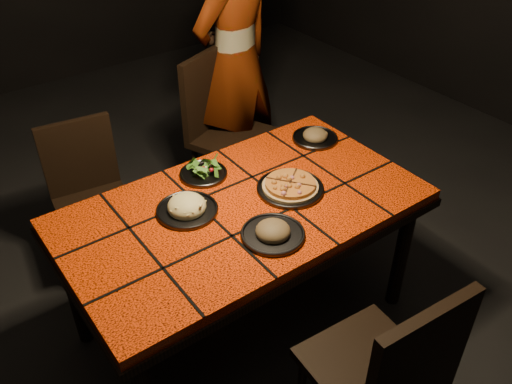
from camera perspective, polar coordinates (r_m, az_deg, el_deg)
room_shell at (r=2.04m, az=-1.72°, el=15.64°), size 6.04×7.04×3.08m
dining_table at (r=2.46m, az=-1.38°, el=-2.79°), size 1.62×0.92×0.75m
chair_near at (r=2.10m, az=13.78°, el=-17.74°), size 0.46×0.46×0.96m
chair_far_left at (r=3.08m, az=-17.22°, el=0.36°), size 0.44×0.44×0.86m
chair_far_right at (r=3.41m, az=-3.58°, el=7.35°), size 0.59×0.59×1.00m
diner at (r=3.47m, az=-2.23°, el=13.56°), size 0.72×0.56×1.77m
plate_pizza at (r=2.49m, az=3.63°, el=0.56°), size 0.36×0.36×0.04m
plate_pasta at (r=2.37m, az=-7.28°, el=-1.62°), size 0.27×0.27×0.09m
plate_salad at (r=2.59m, az=-5.58°, el=2.22°), size 0.23×0.23×0.07m
plate_mushroom_a at (r=2.23m, az=1.79°, el=-4.19°), size 0.27×0.27×0.09m
plate_mushroom_b at (r=2.88m, az=6.25°, el=5.87°), size 0.24×0.24×0.08m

